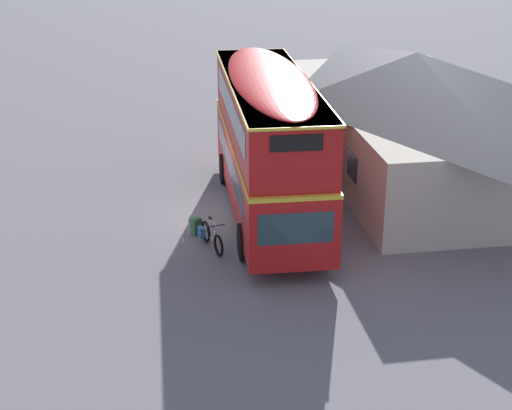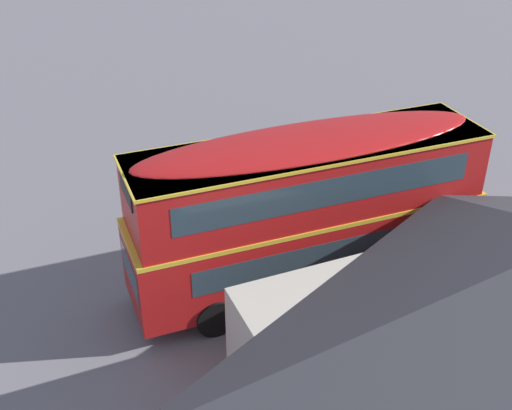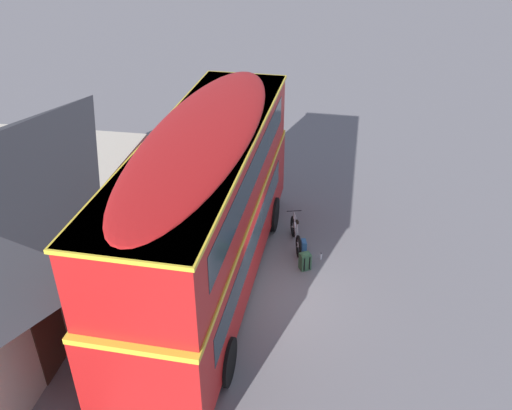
{
  "view_description": "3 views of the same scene",
  "coord_description": "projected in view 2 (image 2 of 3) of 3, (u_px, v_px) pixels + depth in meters",
  "views": [
    {
      "loc": [
        23.68,
        -2.56,
        10.31
      ],
      "look_at": [
        2.68,
        0.59,
        1.45
      ],
      "focal_mm": 54.84,
      "sensor_mm": 36.0,
      "label": 1
    },
    {
      "loc": [
        7.33,
        15.08,
        11.82
      ],
      "look_at": [
        0.82,
        -0.74,
        1.66
      ],
      "focal_mm": 45.45,
      "sensor_mm": 36.0,
      "label": 2
    },
    {
      "loc": [
        -11.06,
        -1.81,
        9.56
      ],
      "look_at": [
        1.37,
        0.35,
        1.98
      ],
      "focal_mm": 37.31,
      "sensor_mm": 36.0,
      "label": 3
    }
  ],
  "objects": [
    {
      "name": "ground_plane",
      "position": [
        289.0,
        256.0,
        20.43
      ],
      "size": [
        120.0,
        120.0,
        0.0
      ],
      "primitive_type": "plane",
      "color": "slate"
    },
    {
      "name": "water_bottle_clear_plastic",
      "position": [
        217.0,
        241.0,
        20.98
      ],
      "size": [
        0.07,
        0.07,
        0.22
      ],
      "color": "silver",
      "rests_on": "ground"
    },
    {
      "name": "touring_bicycle",
      "position": [
        209.0,
        251.0,
        20.05
      ],
      "size": [
        1.72,
        0.74,
        0.99
      ],
      "color": "black",
      "rests_on": "ground"
    },
    {
      "name": "backpack_on_ground",
      "position": [
        237.0,
        239.0,
        20.72
      ],
      "size": [
        0.37,
        0.39,
        0.58
      ],
      "color": "#386642",
      "rests_on": "ground"
    },
    {
      "name": "double_decker_bus",
      "position": [
        308.0,
        206.0,
        17.93
      ],
      "size": [
        10.18,
        2.82,
        4.79
      ],
      "color": "black",
      "rests_on": "ground"
    }
  ]
}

